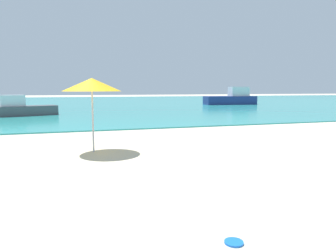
% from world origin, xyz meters
% --- Properties ---
extents(water, '(160.00, 60.00, 0.06)m').
position_xyz_m(water, '(0.00, 45.64, 0.03)').
color(water, teal).
rests_on(water, ground).
extents(frisbee, '(0.23, 0.23, 0.03)m').
position_xyz_m(frisbee, '(0.30, 4.86, 0.01)').
color(frisbee, blue).
rests_on(frisbee, ground).
extents(boat_near, '(4.34, 2.54, 1.40)m').
position_xyz_m(boat_near, '(-4.61, 24.78, 0.55)').
color(boat_near, '#4C4C51').
rests_on(boat_near, water).
extents(boat_far, '(6.16, 2.38, 2.05)m').
position_xyz_m(boat_far, '(16.69, 34.41, 0.77)').
color(boat_far, navy).
rests_on(boat_far, water).
extents(beach_umbrella, '(1.71, 1.71, 2.18)m').
position_xyz_m(beach_umbrella, '(-0.90, 11.10, 1.98)').
color(beach_umbrella, '#B7B7BC').
rests_on(beach_umbrella, ground).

